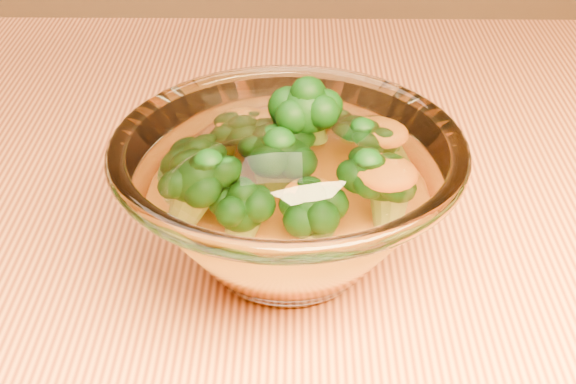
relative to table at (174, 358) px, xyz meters
The scene contains 4 objects.
table is the anchor object (origin of this frame).
glass_bowl 0.17m from the table, ahead, with size 0.21×0.21×0.09m.
cheese_sauce 0.15m from the table, ahead, with size 0.12×0.12×0.03m, color orange.
broccoli_heap 0.18m from the table, ahead, with size 0.15×0.12×0.08m.
Camera 1 is at (0.09, -0.41, 1.07)m, focal length 50.00 mm.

